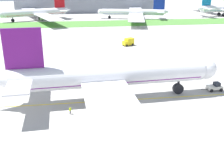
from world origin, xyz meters
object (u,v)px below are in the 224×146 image
object	(u,v)px
pushback_tug	(215,87)
airliner_foreground	(107,76)
service_truck_baggage_loader	(128,42)
parked_airliner_far_centre	(37,13)
parked_airliner_far_right	(134,12)
ground_crew_wingwalker_port	(70,110)

from	to	relation	value
pushback_tug	airliner_foreground	bearing A→B (deg)	-176.67
pushback_tug	service_truck_baggage_loader	xyz separation A→B (m)	(-13.31, 51.51, 0.69)
airliner_foreground	pushback_tug	xyz separation A→B (m)	(28.67, 1.67, -5.16)
pushback_tug	parked_airliner_far_centre	xyz separation A→B (m)	(-61.94, 131.47, 4.22)
airliner_foreground	parked_airliner_far_right	world-z (taller)	airliner_foreground
pushback_tug	service_truck_baggage_loader	distance (m)	53.20
service_truck_baggage_loader	parked_airliner_far_centre	xyz separation A→B (m)	(-48.63, 79.96, 3.53)
parked_airliner_far_centre	airliner_foreground	bearing A→B (deg)	-75.97
airliner_foreground	ground_crew_wingwalker_port	world-z (taller)	airliner_foreground
airliner_foreground	service_truck_baggage_loader	bearing A→B (deg)	73.89
ground_crew_wingwalker_port	parked_airliner_far_centre	xyz separation A→B (m)	(-24.30, 139.61, 4.19)
ground_crew_wingwalker_port	service_truck_baggage_loader	xyz separation A→B (m)	(24.34, 59.65, 0.66)
pushback_tug	parked_airliner_far_right	bearing A→B (deg)	87.60
ground_crew_wingwalker_port	service_truck_baggage_loader	world-z (taller)	service_truck_baggage_loader
pushback_tug	parked_airliner_far_centre	bearing A→B (deg)	115.23
airliner_foreground	service_truck_baggage_loader	distance (m)	55.53
airliner_foreground	parked_airliner_far_centre	size ratio (longest dim) A/B	1.16
ground_crew_wingwalker_port	parked_airliner_far_right	bearing A→B (deg)	72.55
ground_crew_wingwalker_port	service_truck_baggage_loader	distance (m)	64.43
service_truck_baggage_loader	parked_airliner_far_centre	size ratio (longest dim) A/B	0.07
parked_airliner_far_right	parked_airliner_far_centre	bearing A→B (deg)	177.79
pushback_tug	parked_airliner_far_centre	size ratio (longest dim) A/B	0.08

